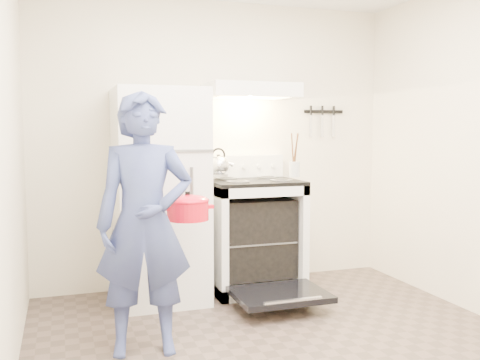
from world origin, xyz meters
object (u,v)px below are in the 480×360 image
(tea_kettle, at_px, (218,164))
(stove_body, at_px, (253,237))
(dutch_oven, at_px, (188,210))
(person, at_px, (144,224))
(refrigerator, at_px, (160,196))

(tea_kettle, bearing_deg, stove_body, -15.91)
(stove_body, bearing_deg, dutch_oven, -134.94)
(person, bearing_deg, stove_body, 50.71)
(refrigerator, xyz_separation_m, dutch_oven, (0.06, -0.72, -0.02))
(refrigerator, distance_m, person, 1.04)
(tea_kettle, height_order, dutch_oven, tea_kettle)
(tea_kettle, bearing_deg, dutch_oven, -119.06)
(refrigerator, xyz_separation_m, person, (-0.27, -1.01, -0.05))
(stove_body, relative_size, dutch_oven, 2.59)
(stove_body, relative_size, tea_kettle, 3.37)
(refrigerator, bearing_deg, tea_kettle, 11.50)
(stove_body, xyz_separation_m, dutch_oven, (-0.75, -0.75, 0.37))
(stove_body, bearing_deg, refrigerator, -178.23)
(refrigerator, bearing_deg, stove_body, 1.77)
(refrigerator, xyz_separation_m, stove_body, (0.81, 0.02, -0.39))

